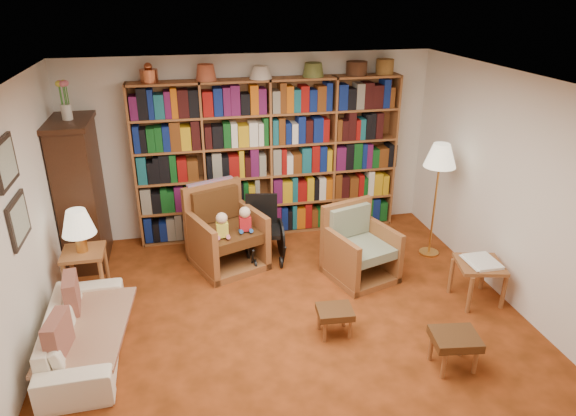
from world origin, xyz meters
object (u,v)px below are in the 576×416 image
object	(u,v)px
armchair_leather	(226,232)
floor_lamp	(440,160)
side_table_lamp	(85,262)
footstool_b	(455,341)
armchair_sage	(358,249)
footstool_a	(335,313)
side_table_papers	(479,269)
wheelchair	(263,230)
sofa	(84,332)

from	to	relation	value
armchair_leather	floor_lamp	distance (m)	2.84
side_table_lamp	footstool_b	distance (m)	4.01
armchair_sage	footstool_a	world-z (taller)	armchair_sage
armchair_leather	side_table_papers	bearing A→B (deg)	-29.63
floor_lamp	side_table_papers	xyz separation A→B (m)	(0.00, -1.14, -0.91)
armchair_sage	footstool_b	bearing A→B (deg)	-80.67
side_table_lamp	side_table_papers	bearing A→B (deg)	-13.07
armchair_leather	floor_lamp	bearing A→B (deg)	-8.06
wheelchair	armchair_leather	bearing A→B (deg)	-178.72
armchair_leather	footstool_a	xyz separation A→B (m)	(0.91, -1.77, -0.17)
armchair_leather	side_table_papers	world-z (taller)	armchair_leather
side_table_lamp	wheelchair	distance (m)	2.19
side_table_lamp	sofa	bearing A→B (deg)	-84.43
wheelchair	side_table_papers	world-z (taller)	wheelchair
side_table_papers	side_table_lamp	bearing A→B (deg)	166.93
armchair_leather	side_table_papers	distance (m)	3.06
side_table_lamp	side_table_papers	size ratio (longest dim) A/B	1.02
side_table_lamp	wheelchair	bearing A→B (deg)	13.94
sofa	armchair_sage	bearing A→B (deg)	-75.10
armchair_leather	floor_lamp	world-z (taller)	floor_lamp
sofa	wheelchair	distance (m)	2.55
side_table_papers	footstool_a	distance (m)	1.78
armchair_sage	footstool_b	world-z (taller)	armchair_sage
armchair_sage	footstool_a	bearing A→B (deg)	-119.87
sofa	side_table_lamp	xyz separation A→B (m)	(-0.10, 1.02, 0.22)
footstool_b	armchair_leather	bearing A→B (deg)	126.73
sofa	armchair_sage	world-z (taller)	armchair_sage
armchair_sage	footstool_a	distance (m)	1.28
armchair_leather	sofa	bearing A→B (deg)	-134.94
sofa	footstool_a	distance (m)	2.46
wheelchair	side_table_papers	size ratio (longest dim) A/B	1.44
wheelchair	side_table_papers	xyz separation A→B (m)	(2.18, -1.53, 0.02)
footstool_a	footstool_b	xyz separation A→B (m)	(0.94, -0.71, 0.05)
footstool_b	floor_lamp	bearing A→B (deg)	68.89
sofa	side_table_papers	xyz separation A→B (m)	(4.20, 0.03, 0.17)
side_table_lamp	footstool_a	size ratio (longest dim) A/B	1.57
sofa	footstool_b	world-z (taller)	sofa
wheelchair	floor_lamp	world-z (taller)	floor_lamp
floor_lamp	side_table_lamp	bearing A→B (deg)	-178.15
sofa	floor_lamp	distance (m)	4.49
sofa	armchair_leather	xyz separation A→B (m)	(1.54, 1.54, 0.18)
armchair_leather	armchair_sage	bearing A→B (deg)	-23.05
floor_lamp	footstool_b	bearing A→B (deg)	-111.11
sofa	floor_lamp	bearing A→B (deg)	-75.53
armchair_sage	footstool_b	distance (m)	1.84
sofa	armchair_leather	distance (m)	2.18
side_table_lamp	floor_lamp	xyz separation A→B (m)	(4.30, 0.14, 0.86)
sofa	wheelchair	xyz separation A→B (m)	(2.02, 1.55, 0.15)
floor_lamp	footstool_a	size ratio (longest dim) A/B	4.02
armchair_sage	side_table_papers	world-z (taller)	armchair_sage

